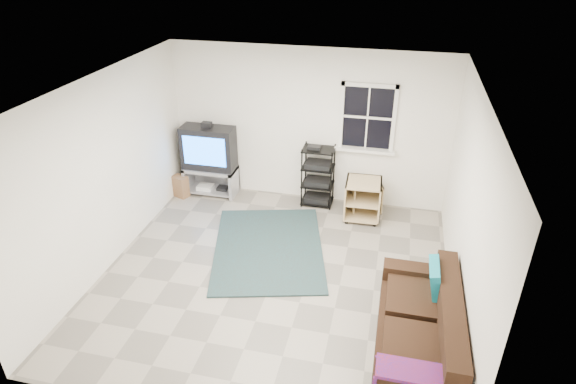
% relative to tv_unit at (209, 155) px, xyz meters
% --- Properties ---
extents(room, '(4.60, 4.62, 4.60)m').
position_rel_tv_unit_xyz_m(room, '(2.63, 0.22, 0.74)').
color(room, gray).
rests_on(room, ground).
extents(tv_unit, '(0.91, 0.45, 1.33)m').
position_rel_tv_unit_xyz_m(tv_unit, '(0.00, 0.00, 0.00)').
color(tv_unit, '#9E9EA6').
rests_on(tv_unit, ground).
extents(av_rack, '(0.53, 0.38, 1.06)m').
position_rel_tv_unit_xyz_m(av_rack, '(1.90, 0.04, -0.27)').
color(av_rack, black).
rests_on(av_rack, ground).
extents(side_table_left, '(0.58, 0.58, 0.66)m').
position_rel_tv_unit_xyz_m(side_table_left, '(2.69, -0.21, -0.38)').
color(side_table_left, tan).
rests_on(side_table_left, ground).
extents(side_table_right, '(0.59, 0.59, 0.55)m').
position_rel_tv_unit_xyz_m(side_table_right, '(2.71, 0.01, -0.42)').
color(side_table_right, tan).
rests_on(side_table_right, ground).
extents(sofa, '(0.84, 1.89, 0.86)m').
position_rel_tv_unit_xyz_m(sofa, '(3.57, -3.01, -0.43)').
color(sofa, black).
rests_on(sofa, ground).
extents(shag_rug, '(2.07, 2.49, 0.03)m').
position_rel_tv_unit_xyz_m(shag_rug, '(1.44, -1.45, -0.72)').
color(shag_rug, black).
rests_on(shag_rug, ground).
extents(paper_bag, '(0.31, 0.26, 0.38)m').
position_rel_tv_unit_xyz_m(paper_bag, '(-0.49, -0.25, -0.54)').
color(paper_bag, brown).
rests_on(paper_bag, ground).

